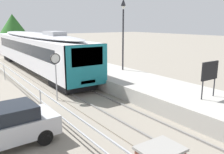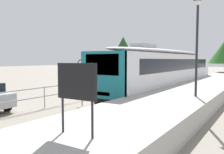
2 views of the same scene
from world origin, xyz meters
The scene contains 9 objects.
ground_plane centered at (-3.00, 22.00, 0.00)m, with size 160.00×160.00×0.00m, color gray.
track_rails centered at (0.00, 22.00, 0.03)m, with size 3.20×60.00×0.14m.
commuter_train centered at (0.00, 23.24, 2.15)m, with size 2.82×20.64×3.74m.
station_platform centered at (3.25, 22.00, 0.45)m, with size 3.90×60.00×0.90m, color #A8A59E.
platform_lamp_mid_platform centered at (4.33, 15.25, 4.62)m, with size 0.34×0.34×5.35m.
platform_notice_board centered at (3.41, 7.12, 2.19)m, with size 1.20×0.08×1.80m.
speed_limit_sign centered at (-1.82, 13.55, 2.12)m, with size 0.61×0.10×2.81m.
carpark_fence centered at (-3.30, 12.00, 0.91)m, with size 0.06×36.06×1.25m.
tree_behind_station_far centered at (-13.56, 38.70, 4.50)m, with size 4.69×4.69×6.73m.
Camera 2 is at (7.31, 2.67, 2.78)m, focal length 38.38 mm.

